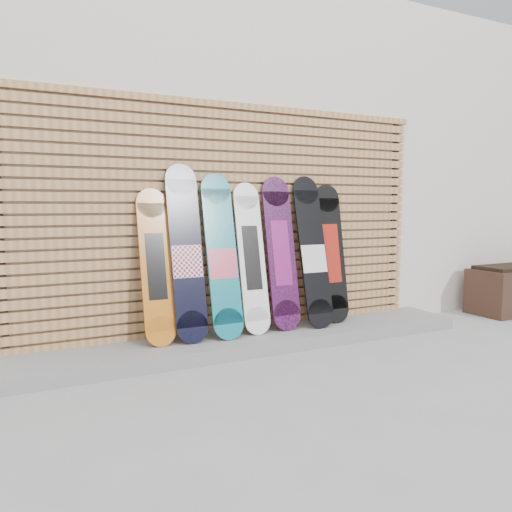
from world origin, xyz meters
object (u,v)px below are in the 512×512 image
object	(u,v)px
snowboard_2	(222,257)
snowboard_3	(252,258)
snowboard_4	(281,253)
snowboard_0	(156,266)
snowboard_6	(331,253)
snowboard_5	(313,252)
snowboard_1	(186,254)

from	to	relation	value
snowboard_2	snowboard_3	world-z (taller)	snowboard_2
snowboard_2	snowboard_4	xyz separation A→B (m)	(0.64, 0.03, 0.00)
snowboard_0	snowboard_6	distance (m)	1.86
snowboard_4	snowboard_5	xyz separation A→B (m)	(0.34, -0.04, -0.01)
snowboard_6	snowboard_5	bearing A→B (deg)	-167.49
snowboard_0	snowboard_5	world-z (taller)	snowboard_5
snowboard_2	snowboard_4	size ratio (longest dim) A/B	1.01
snowboard_0	snowboard_1	size ratio (longest dim) A/B	0.86
snowboard_2	snowboard_5	size ratio (longest dim) A/B	1.00
snowboard_5	snowboard_6	xyz separation A→B (m)	(0.27, 0.06, -0.03)
snowboard_0	snowboard_1	world-z (taller)	snowboard_1
snowboard_0	snowboard_3	xyz separation A→B (m)	(0.92, -0.01, 0.03)
snowboard_2	snowboard_5	bearing A→B (deg)	-0.26
snowboard_4	snowboard_5	distance (m)	0.35
snowboard_4	snowboard_6	xyz separation A→B (m)	(0.61, 0.02, -0.03)
snowboard_1	snowboard_0	bearing A→B (deg)	175.55
snowboard_1	snowboard_3	xyz separation A→B (m)	(0.65, 0.01, -0.07)
snowboard_1	snowboard_2	bearing A→B (deg)	-2.55
snowboard_5	snowboard_6	size ratio (longest dim) A/B	1.05
snowboard_2	snowboard_4	bearing A→B (deg)	2.93
snowboard_1	snowboard_6	xyz separation A→B (m)	(1.59, 0.04, -0.07)
snowboard_4	snowboard_6	bearing A→B (deg)	2.08
snowboard_3	snowboard_4	world-z (taller)	snowboard_4
snowboard_4	snowboard_2	bearing A→B (deg)	-177.07
snowboard_2	snowboard_5	world-z (taller)	same
snowboard_4	snowboard_5	world-z (taller)	snowboard_5
snowboard_3	snowboard_6	xyz separation A→B (m)	(0.94, 0.03, -0.00)
snowboard_0	snowboard_4	distance (m)	1.25
snowboard_3	snowboard_6	bearing A→B (deg)	1.62
snowboard_0	snowboard_3	bearing A→B (deg)	-0.48
snowboard_3	snowboard_2	bearing A→B (deg)	-174.85
snowboard_6	snowboard_0	bearing A→B (deg)	-179.42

